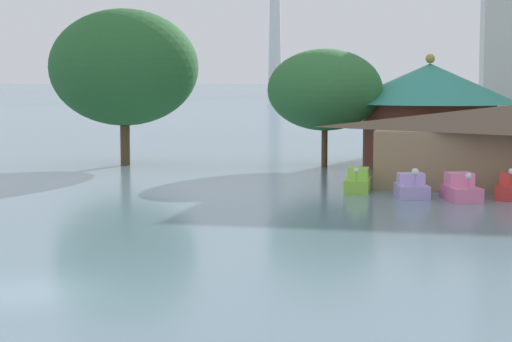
% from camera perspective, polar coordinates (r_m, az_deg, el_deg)
% --- Properties ---
extents(ground_plane, '(2000.00, 2000.00, 0.00)m').
position_cam_1_polar(ground_plane, '(28.45, -14.27, -7.44)').
color(ground_plane, slate).
extents(pedal_boat_lime, '(1.43, 2.67, 1.48)m').
position_cam_1_polar(pedal_boat_lime, '(51.81, 6.44, -0.71)').
color(pedal_boat_lime, '#8CCC3F').
rests_on(pedal_boat_lime, ground).
extents(pedal_boat_lavender, '(2.12, 2.60, 1.69)m').
position_cam_1_polar(pedal_boat_lavender, '(49.84, 9.80, -1.04)').
color(pedal_boat_lavender, '#B299D8').
rests_on(pedal_boat_lavender, ground).
extents(pedal_boat_pink, '(2.33, 3.12, 1.59)m').
position_cam_1_polar(pedal_boat_pink, '(49.19, 12.80, -1.14)').
color(pedal_boat_pink, pink).
rests_on(pedal_boat_pink, ground).
extents(boathouse, '(17.13, 9.02, 4.88)m').
position_cam_1_polar(boathouse, '(56.25, 15.84, 1.68)').
color(boathouse, '#9E7F5B').
rests_on(boathouse, ground).
extents(green_roof_pavilion, '(13.11, 13.11, 8.24)m').
position_cam_1_polar(green_roof_pavilion, '(68.09, 10.89, 3.98)').
color(green_roof_pavilion, brown).
rests_on(green_roof_pavilion, ground).
extents(shoreline_tree_tall_left, '(11.00, 11.00, 11.54)m').
position_cam_1_polar(shoreline_tree_tall_left, '(67.64, -8.33, 6.49)').
color(shoreline_tree_tall_left, brown).
rests_on(shoreline_tree_tall_left, ground).
extents(shoreline_tree_mid, '(8.35, 8.35, 8.59)m').
position_cam_1_polar(shoreline_tree_mid, '(65.84, 4.37, 5.14)').
color(shoreline_tree_mid, brown).
rests_on(shoreline_tree_mid, ground).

